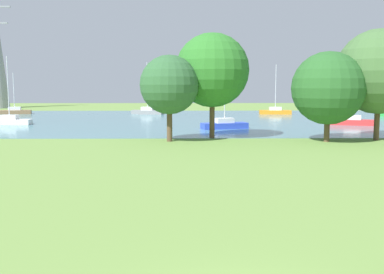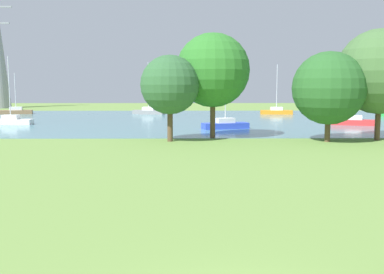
{
  "view_description": "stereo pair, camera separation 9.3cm",
  "coord_description": "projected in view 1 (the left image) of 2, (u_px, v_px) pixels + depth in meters",
  "views": [
    {
      "loc": [
        -1.16,
        -7.98,
        4.61
      ],
      "look_at": [
        -0.8,
        16.65,
        1.71
      ],
      "focal_mm": 42.13,
      "sensor_mm": 36.0,
      "label": 1
    },
    {
      "loc": [
        -1.07,
        -7.98,
        4.61
      ],
      "look_at": [
        -0.8,
        16.65,
        1.71
      ],
      "focal_mm": 42.13,
      "sensor_mm": 36.0,
      "label": 2
    }
  ],
  "objects": [
    {
      "name": "sailboat_white",
      "position": [
        10.0,
        121.0,
        51.22
      ],
      "size": [
        4.82,
        1.57,
        7.7
      ],
      "color": "white",
      "rests_on": "water_surface"
    },
    {
      "name": "water_surface",
      "position": [
        194.0,
        120.0,
        58.13
      ],
      "size": [
        140.0,
        40.0,
        0.02
      ],
      "primitive_type": "cube",
      "color": "teal",
      "rests_on": "ground"
    },
    {
      "name": "tree_east_near",
      "position": [
        379.0,
        72.0,
        36.54
      ],
      "size": [
        6.92,
        6.92,
        9.07
      ],
      "color": "brown",
      "rests_on": "ground"
    },
    {
      "name": "tree_mid_shore",
      "position": [
        212.0,
        70.0,
        37.92
      ],
      "size": [
        6.26,
        6.26,
        8.9
      ],
      "color": "brown",
      "rests_on": "ground"
    },
    {
      "name": "sailboat_gray",
      "position": [
        148.0,
        111.0,
        69.13
      ],
      "size": [
        5.02,
        2.56,
        7.89
      ],
      "color": "gray",
      "rests_on": "water_surface"
    },
    {
      "name": "ground_plane",
      "position": [
        203.0,
        153.0,
        30.33
      ],
      "size": [
        160.0,
        160.0,
        0.0
      ],
      "primitive_type": "plane",
      "color": "olive"
    },
    {
      "name": "tree_west_far",
      "position": [
        328.0,
        88.0,
        35.71
      ],
      "size": [
        5.82,
        5.82,
        7.2
      ],
      "color": "brown",
      "rests_on": "ground"
    },
    {
      "name": "sailboat_brown",
      "position": [
        15.0,
        111.0,
        69.21
      ],
      "size": [
        5.02,
        2.57,
        6.3
      ],
      "color": "brown",
      "rests_on": "water_surface"
    },
    {
      "name": "sailboat_red",
      "position": [
        352.0,
        121.0,
        50.77
      ],
      "size": [
        5.02,
        3.05,
        7.88
      ],
      "color": "red",
      "rests_on": "water_surface"
    },
    {
      "name": "sailboat_orange",
      "position": [
        275.0,
        111.0,
        68.95
      ],
      "size": [
        4.88,
        1.78,
        7.54
      ],
      "color": "orange",
      "rests_on": "water_surface"
    },
    {
      "name": "tree_east_far",
      "position": [
        169.0,
        85.0,
        35.88
      ],
      "size": [
        4.74,
        4.74,
        6.93
      ],
      "color": "brown",
      "rests_on": "ground"
    },
    {
      "name": "sailboat_blue",
      "position": [
        224.0,
        124.0,
        46.56
      ],
      "size": [
        5.03,
        2.79,
        7.52
      ],
      "color": "blue",
      "rests_on": "water_surface"
    }
  ]
}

